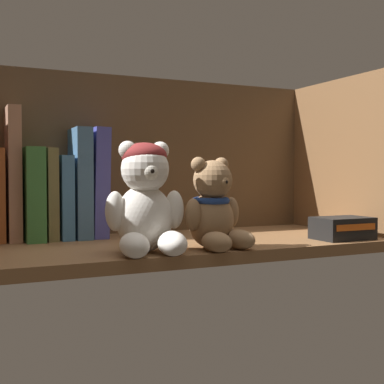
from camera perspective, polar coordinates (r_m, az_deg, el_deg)
The scene contains 12 objects.
shelf_board at distance 92.04cm, azimuth -2.14°, elevation -6.10°, with size 75.36×31.48×2.00cm, color brown.
shelf_back_panel at distance 106.39cm, azimuth -5.56°, elevation 3.57°, with size 77.76×1.20×33.75cm, color brown.
shelf_side_panel_right at distance 111.79cm, azimuth 16.39°, elevation 3.43°, with size 1.60×33.88×33.75cm, color brown.
book_3 at distance 97.72cm, azimuth -19.31°, elevation 1.87°, with size 2.22×10.22×23.87cm, color #AD7B5E.
book_4 at distance 98.16cm, azimuth -17.42°, elevation -0.20°, with size 3.27×13.73×16.71cm, color #387437.
book_5 at distance 98.60cm, azimuth -15.66°, elevation -0.20°, with size 1.86×11.78×16.61cm, color brown.
book_6 at distance 99.06cm, azimuth -14.22°, elevation -0.54°, with size 2.23×12.23×15.34cm, color teal.
book_7 at distance 99.58cm, azimuth -12.53°, elevation 0.96°, with size 2.87×12.48×20.47cm, color #3F6588.
book_8 at distance 100.34cm, azimuth -10.69°, elevation 1.02°, with size 2.77×11.62×20.59cm, color #4448A5.
teddy_bear_larger at distance 78.07cm, azimuth -5.17°, elevation -0.89°, with size 12.47×12.71×17.01cm.
teddy_bear_smaller at distance 82.74cm, azimuth 2.44°, elevation -1.95°, with size 11.16×11.50×14.72cm.
small_product_box at distance 98.38cm, azimuth 16.37°, elevation -3.87°, with size 10.29×7.13×4.06cm.
Camera 1 is at (-35.21, -84.02, 14.13)cm, focal length 48.01 mm.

